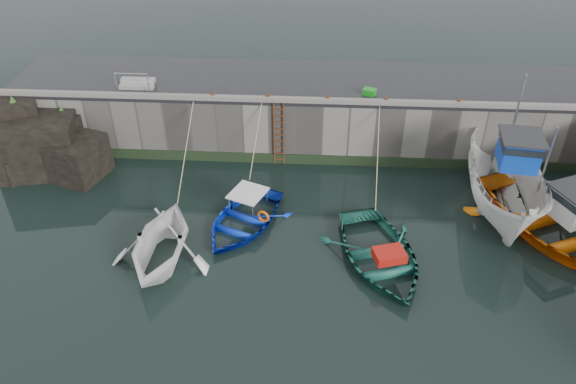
# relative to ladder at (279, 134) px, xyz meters

# --- Properties ---
(ground) EXTENTS (120.00, 120.00, 0.00)m
(ground) POSITION_rel_ladder_xyz_m (2.00, -9.91, -1.59)
(ground) COLOR black
(ground) RESTS_ON ground
(quay_back) EXTENTS (30.00, 5.00, 3.00)m
(quay_back) POSITION_rel_ladder_xyz_m (2.00, 2.59, -0.09)
(quay_back) COLOR slate
(quay_back) RESTS_ON ground
(road_back) EXTENTS (30.00, 5.00, 0.16)m
(road_back) POSITION_rel_ladder_xyz_m (2.00, 2.59, 1.49)
(road_back) COLOR black
(road_back) RESTS_ON quay_back
(kerb_back) EXTENTS (30.00, 0.30, 0.20)m
(kerb_back) POSITION_rel_ladder_xyz_m (2.00, 0.24, 1.67)
(kerb_back) COLOR slate
(kerb_back) RESTS_ON road_back
(algae_back) EXTENTS (30.00, 0.08, 0.50)m
(algae_back) POSITION_rel_ladder_xyz_m (2.00, 0.05, -1.34)
(algae_back) COLOR black
(algae_back) RESTS_ON ground
(rock_outcrop) EXTENTS (5.85, 4.24, 3.41)m
(rock_outcrop) POSITION_rel_ladder_xyz_m (-10.92, -0.80, -0.33)
(rock_outcrop) COLOR black
(rock_outcrop) RESTS_ON ground
(ladder) EXTENTS (0.51, 0.08, 3.20)m
(ladder) POSITION_rel_ladder_xyz_m (0.00, 0.00, 0.00)
(ladder) COLOR #3F1E0F
(ladder) RESTS_ON ground
(boat_near_white) EXTENTS (4.21, 4.82, 2.46)m
(boat_near_white) POSITION_rel_ladder_xyz_m (-3.90, -7.05, -1.59)
(boat_near_white) COLOR white
(boat_near_white) RESTS_ON ground
(boat_near_white_rope) EXTENTS (0.04, 5.31, 3.10)m
(boat_near_white_rope) POSITION_rel_ladder_xyz_m (-3.90, -2.23, -1.59)
(boat_near_white_rope) COLOR tan
(boat_near_white_rope) RESTS_ON ground
(boat_near_blue) EXTENTS (4.90, 5.61, 0.97)m
(boat_near_blue) POSITION_rel_ladder_xyz_m (-1.14, -4.71, -1.59)
(boat_near_blue) COLOR #0D31CA
(boat_near_blue) RESTS_ON ground
(boat_near_blue_rope) EXTENTS (0.04, 3.47, 3.10)m
(boat_near_blue_rope) POSITION_rel_ladder_xyz_m (-1.14, -1.06, -1.59)
(boat_near_blue_rope) COLOR tan
(boat_near_blue_rope) RESTS_ON ground
(boat_near_navy) EXTENTS (5.26, 6.31, 1.13)m
(boat_near_navy) POSITION_rel_ladder_xyz_m (4.28, -6.64, -1.59)
(boat_near_navy) COLOR #195A4B
(boat_near_navy) RESTS_ON ground
(boat_near_navy_rope) EXTENTS (0.04, 4.96, 3.10)m
(boat_near_navy_rope) POSITION_rel_ladder_xyz_m (4.28, -2.03, -1.59)
(boat_near_navy_rope) COLOR tan
(boat_near_navy_rope) RESTS_ON ground
(boat_far_white) EXTENTS (3.76, 7.94, 5.96)m
(boat_far_white) POSITION_rel_ladder_xyz_m (9.64, -3.03, -0.35)
(boat_far_white) COLOR silver
(boat_far_white) RESTS_ON ground
(boat_far_orange) EXTENTS (7.74, 8.77, 4.51)m
(boat_far_orange) POSITION_rel_ladder_xyz_m (11.38, -4.45, -1.11)
(boat_far_orange) COLOR orange
(boat_far_orange) RESTS_ON ground
(fish_crate) EXTENTS (0.68, 0.60, 0.28)m
(fish_crate) POSITION_rel_ladder_xyz_m (4.11, 1.17, 1.71)
(fish_crate) COLOR #198E1B
(fish_crate) RESTS_ON road_back
(railing) EXTENTS (1.60, 1.05, 1.00)m
(railing) POSITION_rel_ladder_xyz_m (-6.75, 1.33, 1.77)
(railing) COLOR #A5A8AD
(railing) RESTS_ON road_back
(bollard_a) EXTENTS (0.18, 0.18, 0.28)m
(bollard_a) POSITION_rel_ladder_xyz_m (-3.00, 0.34, 1.71)
(bollard_a) COLOR #3F1E0F
(bollard_a) RESTS_ON road_back
(bollard_b) EXTENTS (0.18, 0.18, 0.28)m
(bollard_b) POSITION_rel_ladder_xyz_m (-0.50, 0.34, 1.71)
(bollard_b) COLOR #3F1E0F
(bollard_b) RESTS_ON road_back
(bollard_c) EXTENTS (0.18, 0.18, 0.28)m
(bollard_c) POSITION_rel_ladder_xyz_m (2.20, 0.34, 1.71)
(bollard_c) COLOR #3F1E0F
(bollard_c) RESTS_ON road_back
(bollard_d) EXTENTS (0.18, 0.18, 0.28)m
(bollard_d) POSITION_rel_ladder_xyz_m (4.80, 0.34, 1.71)
(bollard_d) COLOR #3F1E0F
(bollard_d) RESTS_ON road_back
(bollard_e) EXTENTS (0.18, 0.18, 0.28)m
(bollard_e) POSITION_rel_ladder_xyz_m (8.00, 0.34, 1.71)
(bollard_e) COLOR #3F1E0F
(bollard_e) RESTS_ON road_back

